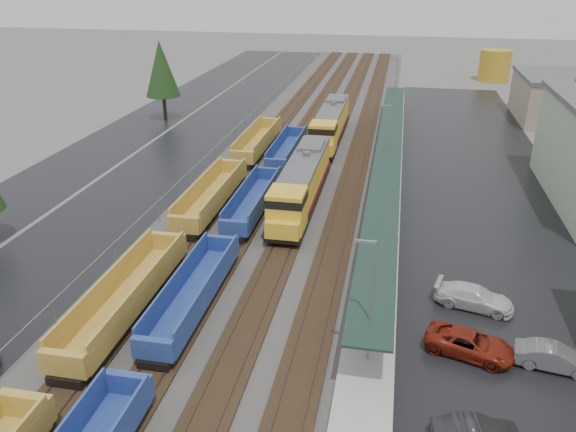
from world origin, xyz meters
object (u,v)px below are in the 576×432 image
locomotive_lead (301,183)px  parked_car_east_b (470,344)px  well_string_yellow (126,297)px  parked_car_east_c (474,297)px  storage_tank (495,65)px  parked_car_east_e (554,358)px  locomotive_trail (330,124)px  well_string_blue (194,293)px

locomotive_lead → parked_car_east_b: bearing=-55.6°
well_string_yellow → parked_car_east_c: well_string_yellow is taller
parked_car_east_b → well_string_yellow: bearing=107.0°
locomotive_lead → storage_tank: bearing=69.3°
well_string_yellow → parked_car_east_e: (25.67, -0.48, -0.49)m
locomotive_lead → well_string_yellow: size_ratio=0.23×
locomotive_lead → parked_car_east_e: size_ratio=4.57×
well_string_yellow → parked_car_east_b: size_ratio=16.85×
parked_car_east_b → parked_car_east_c: size_ratio=1.00×
locomotive_trail → parked_car_east_b: bearing=-71.9°
locomotive_trail → well_string_blue: 38.98m
locomotive_lead → parked_car_east_e: 26.48m
locomotive_lead → parked_car_east_b: locomotive_lead is taller
parked_car_east_e → locomotive_lead: bearing=50.6°
locomotive_trail → storage_tank: size_ratio=3.34×
locomotive_lead → well_string_yellow: (-8.00, -19.17, -1.16)m
storage_tank → parked_car_east_b: (-12.42, -86.91, -2.20)m
storage_tank → locomotive_trail: bearing=-118.8°
parked_car_east_c → parked_car_east_e: bearing=-132.1°
storage_tank → parked_car_east_b: size_ratio=1.15×
well_string_blue → storage_tank: size_ratio=13.10×
locomotive_lead → parked_car_east_c: bearing=-45.4°
locomotive_trail → parked_car_east_c: 37.85m
parked_car_east_b → locomotive_trail: bearing=35.5°
locomotive_trail → storage_tank: bearing=61.2°
well_string_blue → storage_tank: storage_tank is taller
storage_tank → parked_car_east_c: bearing=-98.1°
storage_tank → parked_car_east_b: storage_tank is taller
well_string_blue → parked_car_east_e: 21.75m
locomotive_lead → well_string_yellow: bearing=-112.7°
parked_car_east_c → parked_car_east_e: 6.65m
well_string_blue → parked_car_east_c: well_string_blue is taller
locomotive_lead → storage_tank: (25.60, 67.64, 0.55)m
locomotive_trail → parked_car_east_c: locomotive_trail is taller
well_string_yellow → storage_tank: (33.60, 86.81, 1.71)m
well_string_yellow → parked_car_east_e: bearing=-1.1°
locomotive_lead → parked_car_east_b: (13.19, -19.27, -1.65)m
parked_car_east_c → locomotive_lead: bearing=58.3°
locomotive_trail → parked_car_east_e: bearing=-66.5°
locomotive_trail → storage_tank: 53.20m
locomotive_lead → well_string_blue: (-4.00, -17.76, -1.24)m
locomotive_trail → well_string_yellow: locomotive_trail is taller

